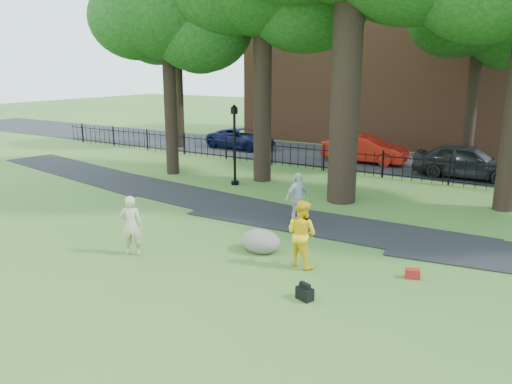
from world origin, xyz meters
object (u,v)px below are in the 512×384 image
Objects in this scene: man at (302,233)px; boulder at (261,239)px; red_sedan at (365,149)px; woman at (131,225)px; lamppost at (235,146)px.

man is 1.51× the size of boulder.
man is 15.17m from red_sedan.
red_sedan is at bearing -64.66° from man.
lamppost is at bearing -105.47° from woman.
red_sedan is at bearing -123.39° from woman.
lamppost is (-6.68, 6.74, 0.84)m from man.
boulder is at bearing -1.94° from man.
woman reaches higher than boulder.
woman is 16.51m from red_sedan.
lamppost is at bearing -33.61° from man.
boulder is (2.91, 2.10, -0.50)m from woman.
woman is 3.62m from boulder.
boulder is at bearing -173.34° from red_sedan.
man is at bearing 171.13° from woman.
man is at bearing -31.96° from lamppost.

